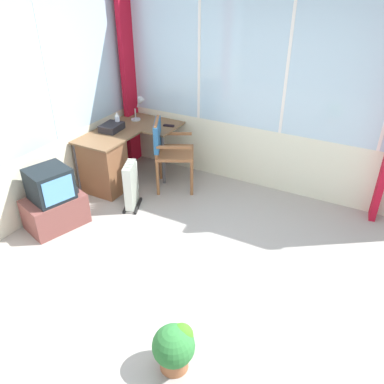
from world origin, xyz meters
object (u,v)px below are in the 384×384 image
(desk_lamp, at_px, (141,104))
(paper_tray, at_px, (112,127))
(desk, at_px, (106,162))
(spray_bottle, at_px, (117,120))
(wooden_armchair, at_px, (165,145))
(tv_on_stand, at_px, (54,201))
(potted_plant, at_px, (175,346))
(space_heater, at_px, (131,185))
(tv_remote, at_px, (169,126))

(desk_lamp, height_order, paper_tray, desk_lamp)
(desk, relative_size, spray_bottle, 6.11)
(wooden_armchair, height_order, tv_on_stand, wooden_armchair)
(desk_lamp, bearing_deg, potted_plant, -142.04)
(paper_tray, height_order, potted_plant, paper_tray)
(wooden_armchair, distance_m, space_heater, 0.70)
(desk, relative_size, potted_plant, 3.36)
(desk_lamp, height_order, space_heater, desk_lamp)
(paper_tray, relative_size, tv_on_stand, 0.40)
(spray_bottle, distance_m, tv_on_stand, 1.45)
(desk_lamp, xyz_separation_m, tv_remote, (-0.07, -0.48, -0.20))
(paper_tray, height_order, tv_on_stand, paper_tray)
(desk, xyz_separation_m, tv_remote, (0.75, -0.51, 0.34))
(desk, height_order, wooden_armchair, wooden_armchair)
(wooden_armchair, bearing_deg, tv_remote, 24.18)
(spray_bottle, height_order, space_heater, spray_bottle)
(desk_lamp, relative_size, paper_tray, 1.11)
(tv_remote, relative_size, spray_bottle, 0.69)
(desk, height_order, spray_bottle, spray_bottle)
(desk_lamp, bearing_deg, spray_bottle, 167.70)
(paper_tray, bearing_deg, wooden_armchair, -78.97)
(desk, bearing_deg, paper_tray, 16.22)
(tv_on_stand, bearing_deg, paper_tray, 4.22)
(spray_bottle, bearing_deg, space_heater, -134.52)
(tv_remote, distance_m, potted_plant, 3.18)
(desk_lamp, height_order, tv_remote, desk_lamp)
(desk_lamp, bearing_deg, paper_tray, 169.58)
(wooden_armchair, xyz_separation_m, space_heater, (-0.62, 0.12, -0.31))
(spray_bottle, height_order, potted_plant, spray_bottle)
(tv_on_stand, bearing_deg, desk, 0.76)
(desk_lamp, relative_size, space_heater, 0.57)
(potted_plant, bearing_deg, spray_bottle, 43.98)
(paper_tray, relative_size, potted_plant, 0.76)
(tv_remote, height_order, tv_on_stand, tv_remote)
(desk, relative_size, wooden_armchair, 1.41)
(tv_remote, relative_size, potted_plant, 0.38)
(desk_lamp, height_order, tv_on_stand, desk_lamp)
(tv_remote, xyz_separation_m, spray_bottle, (-0.36, 0.58, 0.09))
(tv_on_stand, xyz_separation_m, potted_plant, (-0.95, -2.14, -0.10))
(desk, xyz_separation_m, space_heater, (-0.21, -0.54, -0.10))
(desk_lamp, bearing_deg, tv_remote, -97.66)
(space_heater, bearing_deg, spray_bottle, 45.48)
(tv_on_stand, bearing_deg, potted_plant, -113.96)
(wooden_armchair, distance_m, tv_on_stand, 1.55)
(tv_remote, distance_m, spray_bottle, 0.69)
(tv_remote, distance_m, space_heater, 1.05)
(tv_on_stand, bearing_deg, spray_bottle, 3.51)
(paper_tray, xyz_separation_m, potted_plant, (-2.19, -2.23, -0.55))
(desk_lamp, xyz_separation_m, spray_bottle, (-0.43, 0.09, -0.11))
(space_heater, bearing_deg, tv_remote, 1.82)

